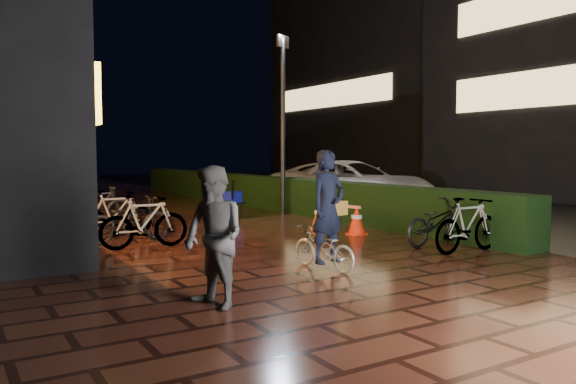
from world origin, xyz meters
TOP-DOWN VIEW (x-y plane):
  - ground at (0.00, 0.00)m, footprint 80.00×80.00m
  - asphalt_road at (9.00, 5.00)m, footprint 11.00×60.00m
  - hedge at (3.30, 8.00)m, footprint 0.70×20.00m
  - bystander_person at (-2.86, -2.17)m, footprint 0.77×0.90m
  - van at (5.47, 5.92)m, footprint 4.38×5.93m
  - far_buildings at (17.23, 9.61)m, footprint 9.08×31.00m
  - lamp_post_hedge at (2.76, 5.62)m, footprint 0.46×0.25m
  - lamp_post_sf at (-2.88, 8.56)m, footprint 0.49×0.25m
  - cyclist at (-0.60, -1.17)m, footprint 0.68×1.29m
  - traffic_barrier at (1.99, 2.02)m, footprint 0.56×1.53m
  - cart_assembly at (1.16, 5.57)m, footprint 0.65×0.69m
  - parked_bikes_storefront at (-2.31, 4.25)m, footprint 1.89×4.99m
  - parked_bikes_hedge at (2.41, -0.83)m, footprint 1.83×1.48m

SIDE VIEW (x-z plane):
  - ground at x=0.00m, z-range 0.00..0.00m
  - asphalt_road at x=9.00m, z-range 0.00..0.01m
  - traffic_barrier at x=1.99m, z-range 0.00..0.62m
  - parked_bikes_hedge at x=2.41m, z-range -0.03..0.95m
  - parked_bikes_storefront at x=-2.31m, z-range -0.02..0.96m
  - hedge at x=3.30m, z-range 0.00..1.00m
  - cart_assembly at x=1.16m, z-range 0.01..1.04m
  - cyclist at x=-0.60m, z-range -0.23..1.55m
  - van at x=5.47m, z-range 0.01..1.50m
  - bystander_person at x=-2.86m, z-range 0.00..1.60m
  - lamp_post_hedge at x=2.76m, z-range 0.25..5.23m
  - lamp_post_sf at x=-2.88m, z-range 0.26..5.47m
  - far_buildings at x=17.23m, z-range -0.53..13.47m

